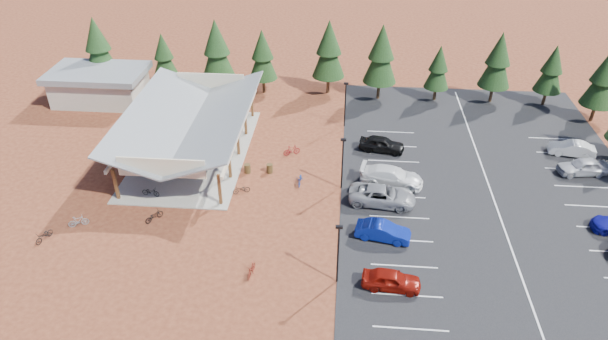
# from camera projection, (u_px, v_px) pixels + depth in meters

# --- Properties ---
(ground) EXTENTS (140.00, 140.00, 0.00)m
(ground) POSITION_uv_depth(u_px,v_px,m) (284.00, 198.00, 48.08)
(ground) COLOR #582517
(ground) RESTS_ON ground
(asphalt_lot) EXTENTS (27.00, 44.00, 0.04)m
(asphalt_lot) POSITION_uv_depth(u_px,v_px,m) (490.00, 189.00, 49.26)
(asphalt_lot) COLOR black
(asphalt_lot) RESTS_ON ground
(concrete_pad) EXTENTS (10.60, 18.60, 0.10)m
(concrete_pad) POSITION_uv_depth(u_px,v_px,m) (194.00, 152.00, 54.63)
(concrete_pad) COLOR gray
(concrete_pad) RESTS_ON ground
(bike_pavilion) EXTENTS (11.65, 19.40, 4.97)m
(bike_pavilion) POSITION_uv_depth(u_px,v_px,m) (190.00, 119.00, 52.59)
(bike_pavilion) COLOR #502B16
(bike_pavilion) RESTS_ON concrete_pad
(outbuilding) EXTENTS (11.00, 7.00, 3.90)m
(outbuilding) POSITION_uv_depth(u_px,v_px,m) (100.00, 85.00, 63.78)
(outbuilding) COLOR #ADA593
(outbuilding) RESTS_ON ground
(lamp_post_0) EXTENTS (0.50, 0.25, 5.14)m
(lamp_post_0) POSITION_uv_depth(u_px,v_px,m) (338.00, 250.00, 37.74)
(lamp_post_0) COLOR black
(lamp_post_0) RESTS_ON ground
(lamp_post_1) EXTENTS (0.50, 0.25, 5.14)m
(lamp_post_1) POSITION_uv_depth(u_px,v_px,m) (342.00, 160.00, 47.79)
(lamp_post_1) COLOR black
(lamp_post_1) RESTS_ON ground
(lamp_post_2) EXTENTS (0.50, 0.25, 5.14)m
(lamp_post_2) POSITION_uv_depth(u_px,v_px,m) (345.00, 101.00, 57.84)
(lamp_post_2) COLOR black
(lamp_post_2) RESTS_ON ground
(trash_bin_0) EXTENTS (0.60, 0.60, 0.90)m
(trash_bin_0) POSITION_uv_depth(u_px,v_px,m) (247.00, 169.00, 51.33)
(trash_bin_0) COLOR #443318
(trash_bin_0) RESTS_ON ground
(trash_bin_1) EXTENTS (0.60, 0.60, 0.90)m
(trash_bin_1) POSITION_uv_depth(u_px,v_px,m) (270.00, 168.00, 51.34)
(trash_bin_1) COLOR #443318
(trash_bin_1) RESTS_ON ground
(pine_0) EXTENTS (3.90, 3.90, 9.08)m
(pine_0) POSITION_uv_depth(u_px,v_px,m) (98.00, 46.00, 64.81)
(pine_0) COLOR #382314
(pine_0) RESTS_ON ground
(pine_1) EXTENTS (3.03, 3.03, 7.06)m
(pine_1) POSITION_uv_depth(u_px,v_px,m) (164.00, 55.00, 65.60)
(pine_1) COLOR #382314
(pine_1) RESTS_ON ground
(pine_2) EXTENTS (3.99, 3.99, 9.30)m
(pine_2) POSITION_uv_depth(u_px,v_px,m) (217.00, 50.00, 63.38)
(pine_2) COLOR #382314
(pine_2) RESTS_ON ground
(pine_3) EXTENTS (3.40, 3.40, 7.93)m
(pine_3) POSITION_uv_depth(u_px,v_px,m) (263.00, 55.00, 64.25)
(pine_3) COLOR #382314
(pine_3) RESTS_ON ground
(pine_4) EXTENTS (3.89, 3.89, 9.06)m
(pine_4) POSITION_uv_depth(u_px,v_px,m) (329.00, 49.00, 63.84)
(pine_4) COLOR #382314
(pine_4) RESTS_ON ground
(pine_5) EXTENTS (3.92, 3.92, 9.13)m
(pine_5) POSITION_uv_depth(u_px,v_px,m) (381.00, 54.00, 62.38)
(pine_5) COLOR #382314
(pine_5) RESTS_ON ground
(pine_6) EXTENTS (2.90, 2.90, 6.76)m
(pine_6) POSITION_uv_depth(u_px,v_px,m) (438.00, 67.00, 62.85)
(pine_6) COLOR #382314
(pine_6) RESTS_ON ground
(pine_7) EXTENTS (3.65, 3.65, 8.50)m
(pine_7) POSITION_uv_depth(u_px,v_px,m) (498.00, 60.00, 61.86)
(pine_7) COLOR #382314
(pine_7) RESTS_ON ground
(pine_8) EXTENTS (3.13, 3.13, 7.30)m
(pine_8) POSITION_uv_depth(u_px,v_px,m) (552.00, 69.00, 61.62)
(pine_8) COLOR #382314
(pine_8) RESTS_ON ground
(pine_13) EXTENTS (3.59, 3.59, 8.37)m
(pine_13) POSITION_uv_depth(u_px,v_px,m) (604.00, 78.00, 57.74)
(pine_13) COLOR #382314
(pine_13) RESTS_ON ground
(bike_0) EXTENTS (1.71, 0.80, 0.86)m
(bike_0) POSITION_uv_depth(u_px,v_px,m) (151.00, 192.00, 47.97)
(bike_0) COLOR black
(bike_0) RESTS_ON concrete_pad
(bike_1) EXTENTS (1.77, 0.74, 1.03)m
(bike_1) POSITION_uv_depth(u_px,v_px,m) (152.00, 163.00, 51.86)
(bike_1) COLOR gray
(bike_1) RESTS_ON concrete_pad
(bike_2) EXTENTS (1.94, 0.99, 0.97)m
(bike_2) POSITION_uv_depth(u_px,v_px,m) (183.00, 134.00, 56.69)
(bike_2) COLOR #2356A0
(bike_2) RESTS_ON concrete_pad
(bike_3) EXTENTS (1.49, 0.49, 0.88)m
(bike_3) POSITION_uv_depth(u_px,v_px,m) (184.00, 125.00, 58.54)
(bike_3) COLOR maroon
(bike_3) RESTS_ON concrete_pad
(bike_4) EXTENTS (1.93, 0.78, 1.00)m
(bike_4) POSITION_uv_depth(u_px,v_px,m) (191.00, 173.00, 50.39)
(bike_4) COLOR black
(bike_4) RESTS_ON concrete_pad
(bike_5) EXTENTS (1.84, 0.87, 1.07)m
(bike_5) POSITION_uv_depth(u_px,v_px,m) (212.00, 157.00, 52.75)
(bike_5) COLOR #92979A
(bike_5) RESTS_ON concrete_pad
(bike_6) EXTENTS (1.67, 0.79, 0.84)m
(bike_6) POSITION_uv_depth(u_px,v_px,m) (208.00, 147.00, 54.64)
(bike_6) COLOR #1D359E
(bike_6) RESTS_ON concrete_pad
(bike_7) EXTENTS (1.68, 0.63, 0.99)m
(bike_7) POSITION_uv_depth(u_px,v_px,m) (215.00, 118.00, 59.74)
(bike_7) COLOR maroon
(bike_7) RESTS_ON concrete_pad
(bike_8) EXTENTS (1.10, 1.83, 0.91)m
(bike_8) POSITION_uv_depth(u_px,v_px,m) (44.00, 236.00, 42.98)
(bike_8) COLOR black
(bike_8) RESTS_ON ground
(bike_9) EXTENTS (1.67, 1.11, 0.98)m
(bike_9) POSITION_uv_depth(u_px,v_px,m) (78.00, 221.00, 44.49)
(bike_9) COLOR #94989B
(bike_9) RESTS_ON ground
(bike_11) EXTENTS (0.73, 1.71, 0.99)m
(bike_11) POSITION_uv_depth(u_px,v_px,m) (252.00, 269.00, 39.69)
(bike_11) COLOR maroon
(bike_11) RESTS_ON ground
(bike_12) EXTENTS (1.52, 1.78, 0.92)m
(bike_12) POSITION_uv_depth(u_px,v_px,m) (154.00, 216.00, 45.14)
(bike_12) COLOR black
(bike_12) RESTS_ON ground
(bike_14) EXTENTS (0.66, 1.80, 0.94)m
(bike_14) POSITION_uv_depth(u_px,v_px,m) (300.00, 179.00, 49.72)
(bike_14) COLOR navy
(bike_14) RESTS_ON ground
(bike_15) EXTENTS (1.77, 1.18, 1.04)m
(bike_15) POSITION_uv_depth(u_px,v_px,m) (292.00, 150.00, 54.05)
(bike_15) COLOR maroon
(bike_15) RESTS_ON ground
(bike_16) EXTENTS (1.65, 1.11, 0.82)m
(bike_16) POSITION_uv_depth(u_px,v_px,m) (241.00, 189.00, 48.48)
(bike_16) COLOR black
(bike_16) RESTS_ON ground
(car_0) EXTENTS (4.33, 2.05, 1.43)m
(car_0) POSITION_uv_depth(u_px,v_px,m) (391.00, 280.00, 38.42)
(car_0) COLOR maroon
(car_0) RESTS_ON asphalt_lot
(car_1) EXTENTS (4.58, 2.29, 1.44)m
(car_1) POSITION_uv_depth(u_px,v_px,m) (383.00, 231.00, 42.96)
(car_1) COLOR navy
(car_1) RESTS_ON asphalt_lot
(car_2) EXTENTS (6.03, 3.24, 1.61)m
(car_2) POSITION_uv_depth(u_px,v_px,m) (382.00, 195.00, 46.94)
(car_2) COLOR gray
(car_2) RESTS_ON asphalt_lot
(car_3) EXTENTS (6.05, 3.30, 1.66)m
(car_3) POSITION_uv_depth(u_px,v_px,m) (392.00, 176.00, 49.43)
(car_3) COLOR white
(car_3) RESTS_ON asphalt_lot
(car_4) EXTENTS (4.77, 2.53, 1.54)m
(car_4) POSITION_uv_depth(u_px,v_px,m) (382.00, 144.00, 54.51)
(car_4) COLOR black
(car_4) RESTS_ON asphalt_lot
(car_8) EXTENTS (4.82, 2.45, 1.57)m
(car_8) POSITION_uv_depth(u_px,v_px,m) (583.00, 167.00, 50.92)
(car_8) COLOR #B3B4BB
(car_8) RESTS_ON asphalt_lot
(car_9) EXTENTS (4.56, 2.26, 1.44)m
(car_9) POSITION_uv_depth(u_px,v_px,m) (572.00, 149.00, 53.85)
(car_9) COLOR silver
(car_9) RESTS_ON asphalt_lot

